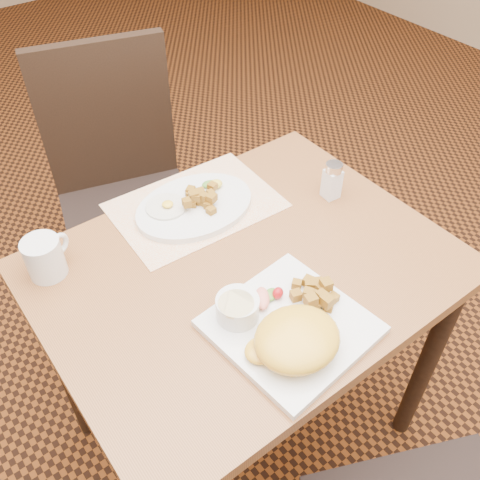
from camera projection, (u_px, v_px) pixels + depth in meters
name	position (u px, v px, depth m)	size (l,w,h in m)	color
ground	(245.00, 426.00, 1.71)	(8.00, 8.00, 0.00)	black
table	(246.00, 296.00, 1.27)	(0.90, 0.70, 0.75)	brown
chair_far	(123.00, 182.00, 1.76)	(0.52, 0.53, 0.97)	black
placemat	(196.00, 205.00, 1.34)	(0.40, 0.28, 0.00)	white
plate_square	(290.00, 326.00, 1.06)	(0.28, 0.28, 0.02)	silver
plate_oval	(195.00, 206.00, 1.33)	(0.30, 0.23, 0.02)	silver
hollandaise_mound	(296.00, 340.00, 0.99)	(0.18, 0.15, 0.06)	yellow
ramekin	(237.00, 308.00, 1.05)	(0.09, 0.09, 0.05)	silver
garnish_sq	(268.00, 296.00, 1.10)	(0.08, 0.07, 0.03)	#387223
fried_egg	(166.00, 206.00, 1.31)	(0.10, 0.10, 0.02)	white
garnish_ov	(213.00, 184.00, 1.36)	(0.05, 0.05, 0.02)	#387223
salt_shaker	(332.00, 180.00, 1.34)	(0.05, 0.05, 0.10)	white
coffee_mug	(45.00, 257.00, 1.15)	(0.11, 0.08, 0.09)	silver
home_fries_sq	(316.00, 293.00, 1.10)	(0.09, 0.11, 0.04)	#A26E1A
home_fries_ov	(200.00, 197.00, 1.31)	(0.11, 0.11, 0.04)	#A26E1A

